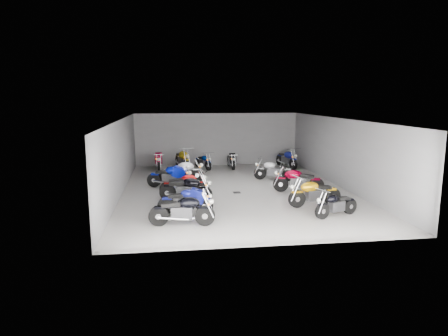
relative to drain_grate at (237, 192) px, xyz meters
The scene contains 21 objects.
ground 0.50m from the drain_grate, 90.00° to the left, with size 14.00×14.00×0.00m, color gray.
wall_back 7.67m from the drain_grate, 90.00° to the left, with size 10.00×0.10×3.20m, color slate.
wall_left 5.27m from the drain_grate, behind, with size 0.10×14.00×3.20m, color slate.
wall_right 5.27m from the drain_grate, ahead, with size 0.10×14.00×3.20m, color slate.
ceiling 3.25m from the drain_grate, 90.00° to the left, with size 10.00×14.00×0.04m, color black.
drain_grate is the anchor object (origin of this frame).
motorcycle_left_a 5.03m from the drain_grate, 120.11° to the right, with size 2.17×0.49×0.96m.
motorcycle_left_b 3.85m from the drain_grate, 128.03° to the right, with size 2.01×0.50×0.89m.
motorcycle_left_c 2.66m from the drain_grate, 150.58° to the right, with size 2.12×0.88×0.97m.
motorcycle_left_d 2.38m from the drain_grate, behind, with size 2.08×0.46×0.91m.
motorcycle_left_e 3.26m from the drain_grate, 154.36° to the left, with size 2.13×0.75×0.96m.
motorcycle_left_f 3.42m from the drain_grate, 134.24° to the left, with size 2.29×0.49×1.01m.
motorcycle_right_a 4.96m from the drain_grate, 54.50° to the right, with size 1.79×0.78×0.82m.
motorcycle_right_b 3.71m from the drain_grate, 45.13° to the right, with size 2.19×0.55×0.96m.
motorcycle_right_d 2.75m from the drain_grate, ahead, with size 2.16×0.88×0.98m.
motorcycle_right_f 3.39m from the drain_grate, 46.62° to the left, with size 1.99×0.90×0.92m.
motorcycle_back_a 7.27m from the drain_grate, 119.37° to the left, with size 0.43×2.18×0.96m.
motorcycle_back_b 6.73m from the drain_grate, 109.06° to the left, with size 0.78×2.35×1.05m.
motorcycle_back_c 6.21m from the drain_grate, 99.10° to the left, with size 0.85×1.80×0.83m.
motorcycle_back_d 6.26m from the drain_grate, 83.55° to the left, with size 0.40×1.96×0.86m.
motorcycle_back_f 7.12m from the drain_grate, 55.65° to the left, with size 0.70×2.25×1.00m.
Camera 1 is at (-2.85, -17.46, 4.14)m, focal length 32.00 mm.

